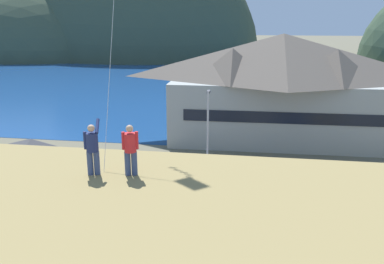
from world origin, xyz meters
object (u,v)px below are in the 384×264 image
Objects in this scene: parked_car_back_row_left at (165,223)px; person_companion at (130,148)px; wharf_dock at (203,109)px; parked_car_front_row_end at (363,236)px; moored_boat_inner_slip at (181,104)px; moored_boat_wharfside at (183,103)px; person_kite_flyer at (92,148)px; harbor_lodge at (281,84)px; storage_shed_near_lot at (34,168)px; parked_car_corner_spot at (146,185)px; parked_car_mid_row_near at (218,179)px; parking_light_pole at (208,127)px; moored_boat_outer_mooring at (230,106)px.

person_companion is (0.84, -8.51, 7.35)m from parked_car_back_row_left.
parked_car_front_row_end is at bearing -68.66° from wharf_dock.
moored_boat_inner_slip is 35.63m from parked_car_back_row_left.
person_companion is at bearing -81.83° from moored_boat_inner_slip.
parked_car_back_row_left is at bearing -86.49° from wharf_dock.
moored_boat_wharfside reaches higher than parked_car_front_row_end.
person_kite_flyer reaches higher than wharf_dock.
person_kite_flyer is at bearing -83.80° from moored_boat_wharfside.
harbor_lodge is at bearing -50.33° from wharf_dock.
storage_shed_near_lot is at bearing 159.33° from parked_car_back_row_left.
parked_car_back_row_left and parked_car_corner_spot have the same top height.
moored_boat_inner_slip is 38.70m from parked_car_front_row_end.
wharf_dock is at bearing -23.04° from moored_boat_inner_slip.
parked_car_mid_row_near is 17.71m from person_kite_flyer.
wharf_dock is 1.82× the size of moored_boat_wharfside.
moored_boat_wharfside is 26.77m from parking_light_pole.
parking_light_pole is (-0.28, -24.19, 3.39)m from moored_boat_outer_mooring.
parking_light_pole reaches higher than storage_shed_near_lot.
moored_boat_wharfside is 31.00m from parked_car_corner_spot.
moored_boat_wharfside reaches higher than parked_car_corner_spot.
storage_shed_near_lot is 17.75m from person_companion.
moored_boat_wharfside is at bearing 143.29° from wharf_dock.
harbor_lodge reaches higher than moored_boat_inner_slip.
parked_car_corner_spot is (2.88, -29.90, 0.34)m from moored_boat_inner_slip.
parking_light_pole is at bearing -75.72° from moored_boat_wharfside.
parked_car_mid_row_near is (0.92, -27.45, 0.34)m from moored_boat_outer_mooring.
wharf_dock is 28.48m from parked_car_corner_spot.
person_companion is at bearing -90.93° from moored_boat_outer_mooring.
moored_boat_wharfside is 1.35× the size of parked_car_corner_spot.
wharf_dock is 26.98m from parked_car_mid_row_near.
moored_boat_outer_mooring is 1.83× the size of parked_car_mid_row_near.
parked_car_mid_row_near is (2.45, 7.19, 0.00)m from parked_car_back_row_left.
parked_car_mid_row_near is at bearing -74.26° from moored_boat_inner_slip.
parked_car_corner_spot is at bearing -121.04° from harbor_lodge.
wharf_dock is 43.22m from person_kite_flyer.
harbor_lodge reaches higher than wharf_dock.
storage_shed_near_lot is 13.26m from parked_car_mid_row_near.
parked_car_corner_spot is at bearing -84.92° from moored_boat_wharfside.
parked_car_corner_spot is at bearing -97.94° from moored_boat_outer_mooring.
wharf_dock is (-9.64, 11.63, -5.57)m from harbor_lodge.
parking_light_pole is 3.75× the size of person_kite_flyer.
wharf_dock is 3.72m from moored_boat_outer_mooring.
harbor_lodge is at bearing -64.19° from moored_boat_outer_mooring.
moored_boat_outer_mooring is 43.83m from person_companion.
wharf_dock is at bearing 92.21° from person_kite_flyer.
person_companion is at bearing -48.01° from storage_shed_near_lot.
person_kite_flyer is (-11.48, -8.86, 7.36)m from parked_car_front_row_end.
moored_boat_inner_slip is at bearing 98.79° from parked_car_back_row_left.
moored_boat_inner_slip is 0.96× the size of parking_light_pole.
parking_light_pole is 19.44m from person_companion.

